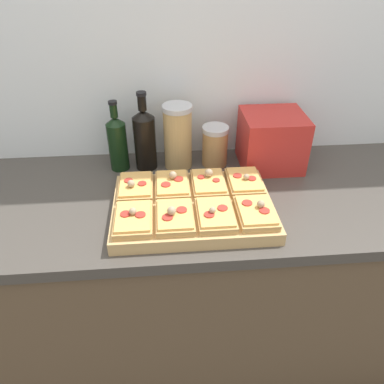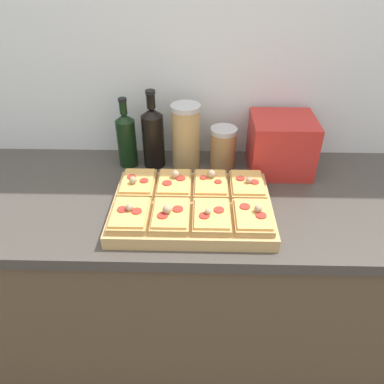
# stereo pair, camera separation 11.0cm
# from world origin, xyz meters

# --- Properties ---
(wall_back) EXTENTS (6.00, 0.06, 2.50)m
(wall_back) POSITION_xyz_m (0.00, 0.67, 1.25)
(wall_back) COLOR silver
(wall_back) RESTS_ON ground_plane
(kitchen_counter) EXTENTS (2.63, 0.67, 0.90)m
(kitchen_counter) POSITION_xyz_m (0.00, 0.32, 0.45)
(kitchen_counter) COLOR brown
(kitchen_counter) RESTS_ON ground_plane
(cutting_board) EXTENTS (0.52, 0.37, 0.04)m
(cutting_board) POSITION_xyz_m (-0.05, 0.22, 0.92)
(cutting_board) COLOR tan
(cutting_board) RESTS_ON kitchen_counter
(pizza_slice_back_left) EXTENTS (0.11, 0.16, 0.05)m
(pizza_slice_back_left) POSITION_xyz_m (-0.23, 0.30, 0.96)
(pizza_slice_back_left) COLOR tan
(pizza_slice_back_left) RESTS_ON cutting_board
(pizza_slice_back_midleft) EXTENTS (0.11, 0.16, 0.05)m
(pizza_slice_back_midleft) POSITION_xyz_m (-0.11, 0.30, 0.96)
(pizza_slice_back_midleft) COLOR tan
(pizza_slice_back_midleft) RESTS_ON cutting_board
(pizza_slice_back_midright) EXTENTS (0.11, 0.16, 0.06)m
(pizza_slice_back_midright) POSITION_xyz_m (0.02, 0.30, 0.96)
(pizza_slice_back_midright) COLOR tan
(pizza_slice_back_midright) RESTS_ON cutting_board
(pizza_slice_back_right) EXTENTS (0.11, 0.16, 0.05)m
(pizza_slice_back_right) POSITION_xyz_m (0.14, 0.30, 0.96)
(pizza_slice_back_right) COLOR tan
(pizza_slice_back_right) RESTS_ON cutting_board
(pizza_slice_front_left) EXTENTS (0.11, 0.16, 0.05)m
(pizza_slice_front_left) POSITION_xyz_m (-0.23, 0.13, 0.96)
(pizza_slice_front_left) COLOR tan
(pizza_slice_front_left) RESTS_ON cutting_board
(pizza_slice_front_midleft) EXTENTS (0.11, 0.16, 0.06)m
(pizza_slice_front_midleft) POSITION_xyz_m (-0.11, 0.13, 0.96)
(pizza_slice_front_midleft) COLOR tan
(pizza_slice_front_midleft) RESTS_ON cutting_board
(pizza_slice_front_midright) EXTENTS (0.11, 0.16, 0.05)m
(pizza_slice_front_midright) POSITION_xyz_m (0.02, 0.13, 0.96)
(pizza_slice_front_midright) COLOR tan
(pizza_slice_front_midright) RESTS_ON cutting_board
(pizza_slice_front_right) EXTENTS (0.11, 0.16, 0.05)m
(pizza_slice_front_right) POSITION_xyz_m (0.14, 0.13, 0.96)
(pizza_slice_front_right) COLOR tan
(pizza_slice_front_right) RESTS_ON cutting_board
(olive_oil_bottle) EXTENTS (0.07, 0.07, 0.28)m
(olive_oil_bottle) POSITION_xyz_m (-0.31, 0.53, 1.01)
(olive_oil_bottle) COLOR black
(olive_oil_bottle) RESTS_ON kitchen_counter
(wine_bottle) EXTENTS (0.08, 0.08, 0.31)m
(wine_bottle) POSITION_xyz_m (-0.20, 0.53, 1.03)
(wine_bottle) COLOR black
(wine_bottle) RESTS_ON kitchen_counter
(grain_jar_tall) EXTENTS (0.11, 0.11, 0.25)m
(grain_jar_tall) POSITION_xyz_m (-0.08, 0.53, 1.03)
(grain_jar_tall) COLOR tan
(grain_jar_tall) RESTS_ON kitchen_counter
(grain_jar_short) EXTENTS (0.10, 0.10, 0.16)m
(grain_jar_short) POSITION_xyz_m (0.07, 0.53, 0.98)
(grain_jar_short) COLOR #AD7F4C
(grain_jar_short) RESTS_ON kitchen_counter
(toaster_oven) EXTENTS (0.26, 0.22, 0.21)m
(toaster_oven) POSITION_xyz_m (0.29, 0.51, 1.01)
(toaster_oven) COLOR red
(toaster_oven) RESTS_ON kitchen_counter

